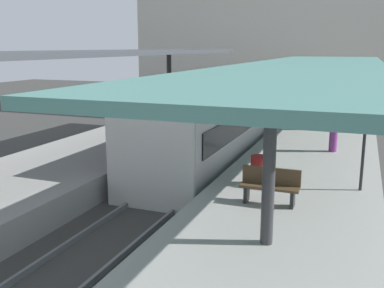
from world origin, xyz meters
The scene contains 14 objects.
ground_plane centered at (0.00, 0.00, 0.00)m, with size 80.00×80.00×0.00m, color #383835.
platform_left centered at (-3.80, 0.00, 0.50)m, with size 4.40×28.00×1.00m, color #9E9E99.
platform_right centered at (3.80, 0.00, 0.50)m, with size 4.40×28.00×1.00m, color #9E9E99.
track_ballast centered at (0.00, 0.00, 0.10)m, with size 3.20×28.00×0.20m, color #423F3D.
rail_near_side centered at (-0.72, 0.00, 0.27)m, with size 0.08×28.00×0.14m, color slate.
rail_far_side centered at (0.72, 0.00, 0.27)m, with size 0.08×28.00×0.14m, color slate.
commuter_train centered at (0.00, 3.68, 1.73)m, with size 2.78×11.93×3.10m.
canopy_left centered at (-3.80, 1.40, 4.41)m, with size 4.18×21.00×3.54m.
canopy_right centered at (3.80, 1.40, 4.05)m, with size 4.18×21.00×3.17m.
platform_bench centered at (3.42, -2.70, 1.46)m, with size 1.40×0.41×0.86m.
platform_sign centered at (5.44, -0.85, 2.62)m, with size 0.90×0.08×2.21m.
litter_bin centered at (2.83, -1.31, 1.40)m, with size 0.44×0.44×0.80m, color maroon.
passenger_near_bench centered at (4.46, 3.47, 1.87)m, with size 0.36×0.36×1.67m.
station_building_backdrop centered at (-1.40, 20.00, 5.50)m, with size 18.00×6.00×11.00m, color beige.
Camera 1 is at (5.29, -12.74, 4.68)m, focal length 41.35 mm.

